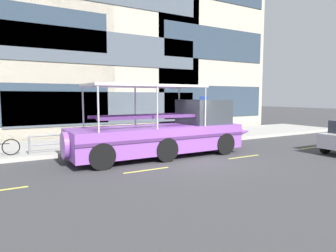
% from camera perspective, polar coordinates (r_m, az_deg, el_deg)
% --- Properties ---
extents(ground_plane, '(120.00, 120.00, 0.00)m').
position_cam_1_polar(ground_plane, '(12.72, 4.02, -6.41)').
color(ground_plane, '#3D3D3F').
extents(sidewalk, '(32.00, 4.80, 0.18)m').
position_cam_1_polar(sidewalk, '(17.55, -6.27, -2.79)').
color(sidewalk, '#A8A59E').
rests_on(sidewalk, ground_plane).
extents(curb_edge, '(32.00, 0.18, 0.18)m').
position_cam_1_polar(curb_edge, '(15.33, -2.51, -3.99)').
color(curb_edge, '#B2ADA3').
rests_on(curb_edge, ground_plane).
extents(lane_centreline, '(25.80, 0.12, 0.01)m').
position_cam_1_polar(lane_centreline, '(12.05, 6.25, -7.09)').
color(lane_centreline, '#DBD64C').
rests_on(lane_centreline, ground_plane).
extents(office_tower_right, '(10.44, 8.92, 18.23)m').
position_cam_1_polar(office_tower_right, '(28.44, 3.53, 18.76)').
color(office_tower_right, '#B2A893').
rests_on(office_tower_right, ground_plane).
extents(curb_guardrail, '(11.18, 0.09, 0.82)m').
position_cam_1_polar(curb_guardrail, '(15.39, -4.24, -1.55)').
color(curb_guardrail, gray).
rests_on(curb_guardrail, sidewalk).
extents(parking_sign, '(0.60, 0.12, 2.51)m').
position_cam_1_polar(parking_sign, '(17.82, 6.90, 3.12)').
color(parking_sign, '#4C4F54').
rests_on(parking_sign, sidewalk).
extents(duck_tour_boat, '(9.66, 2.55, 3.17)m').
position_cam_1_polar(duck_tour_boat, '(13.36, 0.14, -1.16)').
color(duck_tour_boat, purple).
rests_on(duck_tour_boat, ground_plane).
extents(pedestrian_near_bow, '(0.26, 0.42, 1.54)m').
position_cam_1_polar(pedestrian_near_bow, '(17.74, 1.93, 0.64)').
color(pedestrian_near_bow, black).
rests_on(pedestrian_near_bow, sidewalk).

